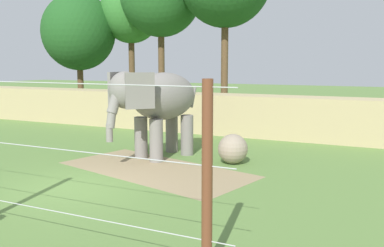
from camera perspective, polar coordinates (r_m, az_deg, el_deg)
The scene contains 7 objects.
ground_plane at distance 12.54m, azimuth -16.00°, elevation -8.30°, with size 120.00×120.00×0.00m, color #5B7F3D.
dirt_patch at distance 14.03m, azimuth -5.03°, elevation -6.24°, with size 6.60×3.08×0.01m, color #937F5B.
embankment_wall at distance 21.27m, azimuth 2.85°, elevation 1.40°, with size 36.00×1.80×1.97m, color tan.
elephant at distance 15.40m, azimuth -4.75°, elevation 3.12°, with size 2.50×4.19×3.23m.
enrichment_ball at distance 14.75m, azimuth 5.58°, elevation -3.46°, with size 1.05×1.05×1.05m, color gray.
tree_far_left at distance 32.07m, azimuth -8.34°, elevation 14.84°, with size 4.46×4.46×9.65m.
tree_behind_wall at distance 32.34m, azimuth -15.18°, elevation 11.93°, with size 5.32×5.32×8.57m.
Camera 1 is at (8.00, -9.01, 3.49)m, focal length 39.16 mm.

